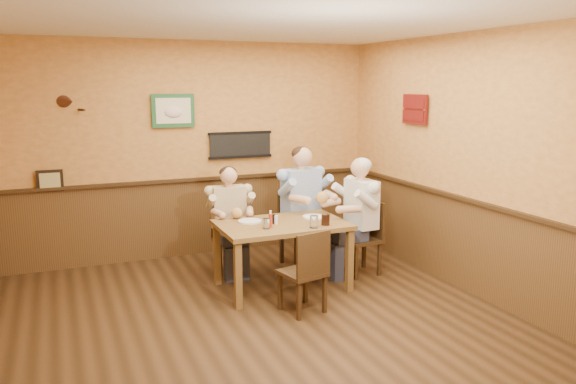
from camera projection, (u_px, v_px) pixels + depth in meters
name	position (u px, v px, depth m)	size (l,w,h in m)	color
room	(260.00, 146.00, 5.19)	(5.02, 5.03, 2.81)	black
dining_table	(282.00, 231.00, 6.19)	(1.40, 0.90, 0.75)	brown
chair_back_left	(229.00, 239.00, 6.80)	(0.38, 0.38, 0.81)	#3B2712
chair_back_right	(301.00, 228.00, 7.04)	(0.44, 0.44, 0.94)	#3B2712
chair_right_end	(360.00, 238.00, 6.70)	(0.41, 0.41, 0.88)	#3B2712
chair_near_side	(302.00, 271.00, 5.58)	(0.39, 0.39, 0.86)	#3B2712
diner_tan_shirt	(229.00, 225.00, 6.76)	(0.54, 0.54, 1.16)	beige
diner_blue_polo	(301.00, 212.00, 7.00)	(0.62, 0.62, 1.35)	#91ACDA
diner_white_elder	(361.00, 223.00, 6.67)	(0.58, 0.58, 1.26)	silver
water_glass_left	(266.00, 224.00, 5.91)	(0.07, 0.07, 0.11)	silver
water_glass_mid	(314.00, 222.00, 5.95)	(0.09, 0.09, 0.13)	white
cola_tumbler	(326.00, 220.00, 6.06)	(0.09, 0.09, 0.12)	black
hot_sauce_bottle	(271.00, 220.00, 5.96)	(0.04, 0.04, 0.17)	#B42E13
salt_shaker	(276.00, 220.00, 6.11)	(0.04, 0.04, 0.09)	white
pepper_shaker	(274.00, 219.00, 6.13)	(0.04, 0.04, 0.10)	black
plate_far_left	(250.00, 221.00, 6.21)	(0.26, 0.26, 0.02)	silver
plate_far_right	(314.00, 217.00, 6.42)	(0.26, 0.26, 0.02)	white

